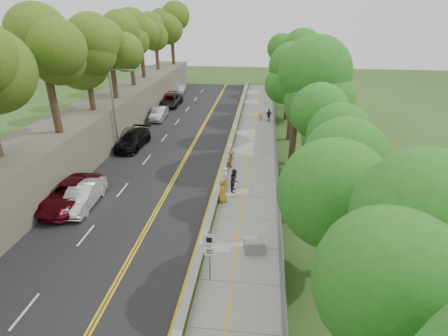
{
  "coord_description": "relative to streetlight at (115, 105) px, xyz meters",
  "views": [
    {
      "loc": [
        3.37,
        -16.82,
        12.84
      ],
      "look_at": [
        0.5,
        8.0,
        1.4
      ],
      "focal_mm": 28.0,
      "sensor_mm": 36.0,
      "label": 1
    }
  ],
  "objects": [
    {
      "name": "car_4",
      "position": [
        -0.14,
        2.21,
        -3.84
      ],
      "size": [
        1.98,
        4.53,
        1.52
      ],
      "primitive_type": "imported",
      "rotation": [
        0.0,
        0.0,
        0.04
      ],
      "color": "gray",
      "rests_on": "road"
    },
    {
      "name": "ground",
      "position": [
        10.46,
        -14.0,
        -4.64
      ],
      "size": [
        140.0,
        140.0,
        0.0
      ],
      "primitive_type": "plane",
      "color": "#33511E",
      "rests_on": "ground"
    },
    {
      "name": "trees_embankment",
      "position": [
        -2.54,
        1.0,
        5.86
      ],
      "size": [
        6.4,
        66.0,
        13.0
      ],
      "primitive_type": null,
      "color": "#50731B",
      "rests_on": "rock_embankment"
    },
    {
      "name": "concrete_block",
      "position": [
        13.66,
        -14.32,
        -4.22
      ],
      "size": [
        1.23,
        1.0,
        0.75
      ],
      "primitive_type": "cube",
      "rotation": [
        0.0,
        0.0,
        0.14
      ],
      "color": "gray",
      "rests_on": "sidewalk"
    },
    {
      "name": "car_1",
      "position": [
        1.46,
        -10.58,
        -3.79
      ],
      "size": [
        1.94,
        4.98,
        1.62
      ],
      "primitive_type": "imported",
      "rotation": [
        0.0,
        0.0,
        0.05
      ],
      "color": "white",
      "rests_on": "road"
    },
    {
      "name": "car_5",
      "position": [
        0.74,
        10.85,
        -3.84
      ],
      "size": [
        1.87,
        4.68,
        1.51
      ],
      "primitive_type": "imported",
      "rotation": [
        0.0,
        0.0,
        0.06
      ],
      "color": "#A0A2A6",
      "rests_on": "road"
    },
    {
      "name": "jersey_barrier",
      "position": [
        10.71,
        1.0,
        -4.34
      ],
      "size": [
        0.42,
        66.0,
        0.6
      ],
      "primitive_type": "cube",
      "color": "#9AC418",
      "rests_on": "ground"
    },
    {
      "name": "car_3",
      "position": [
        0.93,
        0.96,
        -3.8
      ],
      "size": [
        2.51,
        5.6,
        1.59
      ],
      "primitive_type": "imported",
      "rotation": [
        0.0,
        0.0,
        -0.05
      ],
      "color": "black",
      "rests_on": "road"
    },
    {
      "name": "car_8",
      "position": [
        -0.14,
        25.93,
        -3.87
      ],
      "size": [
        2.08,
        4.41,
        1.46
      ],
      "primitive_type": "imported",
      "rotation": [
        0.0,
        0.0,
        0.09
      ],
      "color": "white",
      "rests_on": "road"
    },
    {
      "name": "car_6",
      "position": [
        0.5,
        17.47,
        -3.83
      ],
      "size": [
        2.65,
        5.61,
        1.55
      ],
      "primitive_type": "imported",
      "rotation": [
        0.0,
        0.0,
        -0.02
      ],
      "color": "black",
      "rests_on": "road"
    },
    {
      "name": "rock_embankment",
      "position": [
        -3.04,
        1.0,
        -2.64
      ],
      "size": [
        5.0,
        66.0,
        4.0
      ],
      "primitive_type": "cube",
      "color": "#595147",
      "rests_on": "ground"
    },
    {
      "name": "signpost",
      "position": [
        11.51,
        -17.02,
        -2.68
      ],
      "size": [
        0.62,
        0.09,
        3.1
      ],
      "color": "gray",
      "rests_on": "sidewalk"
    },
    {
      "name": "construction_barrel",
      "position": [
        13.46,
        11.81,
        -4.18
      ],
      "size": [
        0.5,
        0.5,
        0.81
      ],
      "primitive_type": "cylinder",
      "color": "#F3430B",
      "rests_on": "sidewalk"
    },
    {
      "name": "streetlight",
      "position": [
        0.0,
        0.0,
        0.0
      ],
      "size": [
        2.52,
        0.22,
        8.0
      ],
      "color": "gray",
      "rests_on": "ground"
    },
    {
      "name": "painter_2",
      "position": [
        11.91,
        -7.15,
        -3.68
      ],
      "size": [
        0.83,
        0.99,
        1.81
      ],
      "primitive_type": "imported",
      "rotation": [
        0.0,
        0.0,
        1.39
      ],
      "color": "black",
      "rests_on": "sidewalk"
    },
    {
      "name": "car_2",
      "position": [
        0.49,
        -10.52,
        -3.77
      ],
      "size": [
        2.83,
        6.03,
        1.67
      ],
      "primitive_type": "imported",
      "rotation": [
        0.0,
        0.0,
        0.01
      ],
      "color": "#5B0A18",
      "rests_on": "road"
    },
    {
      "name": "painter_0",
      "position": [
        11.21,
        -8.94,
        -3.64
      ],
      "size": [
        0.91,
        1.09,
        1.9
      ],
      "primitive_type": "imported",
      "rotation": [
        0.0,
        0.0,
        1.18
      ],
      "color": "gold",
      "rests_on": "sidewalk"
    },
    {
      "name": "sidewalk",
      "position": [
        13.01,
        1.0,
        -4.61
      ],
      "size": [
        4.2,
        66.0,
        0.05
      ],
      "primitive_type": "cube",
      "color": "gray",
      "rests_on": "ground"
    },
    {
      "name": "painter_1",
      "position": [
        11.21,
        -7.0,
        -3.65
      ],
      "size": [
        0.7,
        0.81,
        1.88
      ],
      "primitive_type": "imported",
      "rotation": [
        0.0,
        0.0,
        2.01
      ],
      "color": "silver",
      "rests_on": "sidewalk"
    },
    {
      "name": "trees_fenceside",
      "position": [
        17.46,
        1.0,
        2.36
      ],
      "size": [
        7.0,
        66.0,
        14.0
      ],
      "primitive_type": null,
      "color": "#308223",
      "rests_on": "ground"
    },
    {
      "name": "person_far",
      "position": [
        14.54,
        11.45,
        -3.81
      ],
      "size": [
        0.96,
        0.53,
        1.56
      ],
      "primitive_type": "imported",
      "rotation": [
        0.0,
        0.0,
        3.32
      ],
      "color": "black",
      "rests_on": "sidewalk"
    },
    {
      "name": "chainlink_fence",
      "position": [
        15.11,
        1.0,
        -3.64
      ],
      "size": [
        0.04,
        66.0,
        2.0
      ],
      "primitive_type": "cube",
      "color": "slate",
      "rests_on": "ground"
    },
    {
      "name": "road",
      "position": [
        5.06,
        1.0,
        -4.62
      ],
      "size": [
        11.2,
        66.0,
        0.04
      ],
      "primitive_type": "cube",
      "color": "black",
      "rests_on": "ground"
    },
    {
      "name": "car_7",
      "position": [
        -0.14,
        18.17,
        -3.84
      ],
      "size": [
        2.38,
        5.31,
        1.51
      ],
      "primitive_type": "imported",
      "rotation": [
        0.0,
        0.0,
        0.05
      ],
      "color": "maroon",
      "rests_on": "road"
    },
    {
      "name": "painter_3",
      "position": [
        11.21,
        -2.8,
        -3.81
      ],
      "size": [
        0.91,
        1.15,
        1.55
      ],
      "primitive_type": "imported",
      "rotation": [
        0.0,
        0.0,
        1.19
      ],
      "color": "olive",
      "rests_on": "sidewalk"
    }
  ]
}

